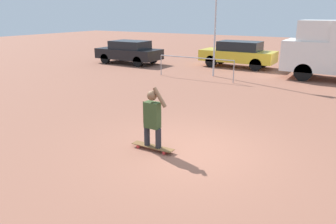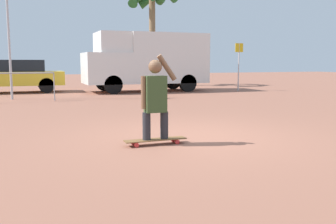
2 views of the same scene
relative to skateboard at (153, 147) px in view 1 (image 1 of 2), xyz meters
name	(u,v)px [view 1 (image 1 of 2)]	position (x,y,z in m)	size (l,w,h in m)	color
ground_plane	(190,151)	(0.81, 0.40, -0.08)	(80.00, 80.00, 0.00)	#935B47
skateboard	(153,147)	(0.00, 0.00, 0.00)	(1.11, 0.23, 0.10)	brown
person_skateboarder	(152,116)	(0.00, 0.00, 0.79)	(0.65, 0.24, 1.48)	#28282D
parked_car_yellow	(238,53)	(-2.50, 13.18, 0.74)	(4.43, 1.78, 1.55)	black
parked_car_black	(129,52)	(-9.05, 10.95, 0.69)	(4.22, 1.86, 1.46)	black
flagpole	(218,8)	(-2.51, 9.71, 3.34)	(0.94, 0.12, 5.86)	#B7B7BC
plaza_railing_segment	(195,61)	(-3.09, 8.55, 0.82)	(4.07, 0.05, 1.08)	#99999E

